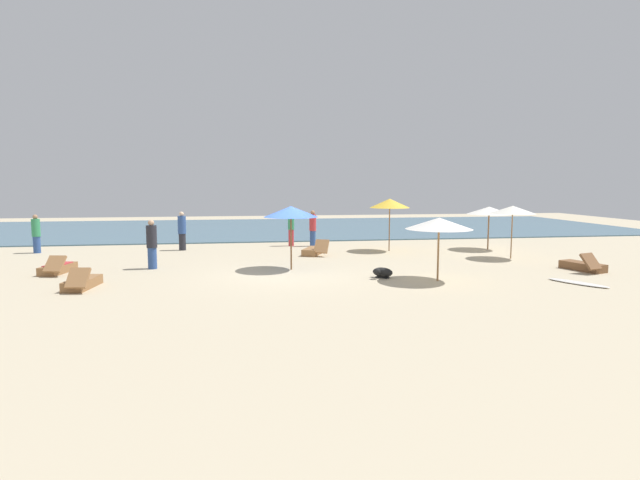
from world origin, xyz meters
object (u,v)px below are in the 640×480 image
Objects in this scene: umbrella_2 at (513,210)px; lounger_1 at (314,251)px; lounger_3 at (58,268)px; dog at (382,272)px; lounger_0 at (583,266)px; umbrella_3 at (390,203)px; umbrella_1 at (489,210)px; surfboard at (578,283)px; umbrella_4 at (291,212)px; person_2 at (182,231)px; umbrella_0 at (439,224)px; person_3 at (152,244)px; lounger_2 at (82,283)px; person_1 at (291,226)px; person_4 at (313,228)px; person_0 at (36,234)px.

umbrella_2 reaches higher than lounger_1.
lounger_3 is 2.47× the size of dog.
umbrella_3 is at bearing 130.96° from lounger_0.
umbrella_1 reaches higher than surfboard.
surfboard is (5.62, -1.85, -0.15)m from dog.
person_2 is at bearing 126.41° from umbrella_4.
umbrella_4 is at bearing -156.98° from umbrella_1.
umbrella_4 is at bearing 147.36° from umbrella_0.
person_3 is 8.18m from dog.
lounger_3 reaches higher than dog.
surfboard is at bearing -128.77° from lounger_0.
lounger_1 reaches higher than lounger_2.
person_1 is 8.02m from person_3.
umbrella_3 is 4.07m from person_4.
person_3 is at bearing 65.56° from lounger_2.
umbrella_4 is 9.43m from surfboard.
person_4 is 12.37m from surfboard.
dog is (-1.59, 0.72, -1.61)m from umbrella_0.
umbrella_0 reaches higher than lounger_2.
person_2 is 1.02× the size of person_4.
umbrella_2 reaches higher than person_0.
umbrella_3 is at bearing -10.38° from person_2.
dog is at bearing 161.82° from surfboard.
umbrella_3 is (-4.20, 2.99, 0.16)m from umbrella_2.
lounger_0 reaches higher than lounger_3.
lounger_2 is (-15.34, -3.53, -1.80)m from umbrella_2.
lounger_1 is (-8.11, -0.42, -1.62)m from umbrella_1.
lounger_3 is (-7.89, 0.49, -1.87)m from umbrella_4.
lounger_1 is 1.06× the size of person_0.
person_2 is at bearing 160.75° from umbrella_2.
person_4 is (1.68, 6.49, -1.17)m from umbrella_4.
umbrella_3 is 10.31m from person_3.
person_2 is 0.95× the size of surfboard.
dog is at bearing -137.88° from umbrella_1.
umbrella_2 is at bearing -98.31° from umbrella_1.
umbrella_3 is at bearing -6.32° from person_0.
umbrella_4 is 6.98m from lounger_2.
umbrella_3 reaches higher than umbrella_4.
umbrella_3 is at bearing 144.53° from umbrella_2.
person_3 is at bearing 169.71° from lounger_0.
person_3 is at bearing 8.17° from lounger_3.
person_0 reaches higher than lounger_2.
lounger_1 is at bearing 69.88° from umbrella_4.
umbrella_2 reaches higher than lounger_3.
person_1 is at bearing 166.52° from person_4.
person_2 is 10.69m from dog.
person_2 reaches higher than surfboard.
person_1 is at bearing 103.25° from dog.
umbrella_3 reaches higher than person_4.
umbrella_1 reaches higher than dog.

